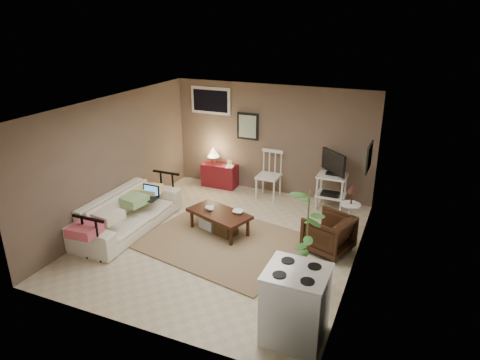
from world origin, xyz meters
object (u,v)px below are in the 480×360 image
at_px(spindle_chair, 269,176).
at_px(tv_stand, 332,179).
at_px(red_console, 219,173).
at_px(coffee_table, 219,220).
at_px(potted_plant, 307,235).
at_px(sofa, 128,207).
at_px(stove, 295,305).
at_px(armchair, 329,232).
at_px(side_table, 351,203).

xyz_separation_m(spindle_chair, tv_stand, (1.36, -0.04, 0.16)).
bearing_deg(red_console, coffee_table, -64.39).
relative_size(red_console, potted_plant, 0.61).
bearing_deg(sofa, stove, -113.24).
bearing_deg(armchair, sofa, -59.43).
relative_size(sofa, side_table, 2.44).
bearing_deg(side_table, red_console, 160.58).
distance_m(tv_stand, armchair, 1.78).
height_order(red_console, armchair, red_console).
bearing_deg(sofa, side_table, -68.75).
distance_m(tv_stand, stove, 3.98).
bearing_deg(armchair, stove, 21.70).
height_order(tv_stand, armchair, tv_stand).
relative_size(coffee_table, armchair, 1.81).
xyz_separation_m(tv_stand, potted_plant, (0.21, -2.80, 0.17)).
xyz_separation_m(sofa, red_console, (0.62, 2.59, -0.13)).
bearing_deg(red_console, stove, -53.92).
distance_m(sofa, potted_plant, 3.50).
bearing_deg(red_console, sofa, -103.36).
height_order(spindle_chair, potted_plant, potted_plant).
bearing_deg(side_table, potted_plant, -99.96).
relative_size(side_table, potted_plant, 0.62).
height_order(spindle_chair, tv_stand, tv_stand).
bearing_deg(spindle_chair, potted_plant, -60.98).
xyz_separation_m(sofa, armchair, (3.58, 0.67, -0.10)).
bearing_deg(stove, sofa, 156.76).
height_order(tv_stand, side_table, tv_stand).
bearing_deg(tv_stand, spindle_chair, 178.45).
distance_m(sofa, armchair, 3.64).
height_order(red_console, tv_stand, tv_stand).
bearing_deg(coffee_table, potted_plant, -26.71).
distance_m(armchair, stove, 2.24).
relative_size(tv_stand, stove, 1.26).
relative_size(spindle_chair, tv_stand, 0.85).
relative_size(sofa, stove, 2.39).
distance_m(red_console, tv_stand, 2.66).
xyz_separation_m(red_console, spindle_chair, (1.28, -0.16, 0.16)).
relative_size(side_table, armchair, 1.33).
bearing_deg(stove, coffee_table, 134.21).
height_order(red_console, potted_plant, potted_plant).
relative_size(coffee_table, spindle_chair, 1.24).
distance_m(coffee_table, potted_plant, 2.16).
bearing_deg(tv_stand, red_console, 175.69).
bearing_deg(coffee_table, tv_stand, 48.45).
height_order(sofa, tv_stand, tv_stand).
xyz_separation_m(spindle_chair, stove, (1.75, -4.00, -0.01)).
height_order(sofa, stove, stove).
distance_m(sofa, stove, 3.97).
xyz_separation_m(sofa, side_table, (3.79, 1.47, 0.13)).
distance_m(coffee_table, sofa, 1.70).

